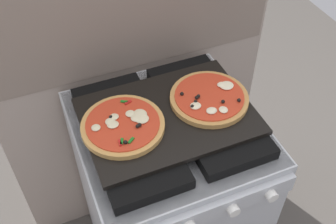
{
  "coord_description": "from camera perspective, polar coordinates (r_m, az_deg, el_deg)",
  "views": [
    {
      "loc": [
        -0.35,
        -0.84,
        1.85
      ],
      "look_at": [
        0.0,
        0.0,
        0.93
      ],
      "focal_mm": 43.83,
      "sensor_mm": 36.0,
      "label": 1
    }
  ],
  "objects": [
    {
      "name": "baking_tray",
      "position": [
        1.31,
        0.0,
        -0.55
      ],
      "size": [
        0.54,
        0.38,
        0.02
      ],
      "primitive_type": "cube",
      "color": "black",
      "rests_on": "stove"
    },
    {
      "name": "kitchen_backsplash",
      "position": [
        1.62,
        -4.47,
        4.33
      ],
      "size": [
        1.1,
        0.09,
        1.55
      ],
      "color": "gray",
      "rests_on": "ground_plane"
    },
    {
      "name": "stove",
      "position": [
        1.67,
        0.02,
        -11.56
      ],
      "size": [
        0.6,
        0.64,
        0.9
      ],
      "color": "#B7BABF",
      "rests_on": "ground_plane"
    },
    {
      "name": "pizza_left",
      "position": [
        1.27,
        -6.29,
        -1.7
      ],
      "size": [
        0.26,
        0.26,
        0.03
      ],
      "color": "tan",
      "rests_on": "baking_tray"
    },
    {
      "name": "pizza_right",
      "position": [
        1.35,
        5.78,
        1.95
      ],
      "size": [
        0.26,
        0.26,
        0.03
      ],
      "color": "#C18947",
      "rests_on": "baking_tray"
    }
  ]
}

